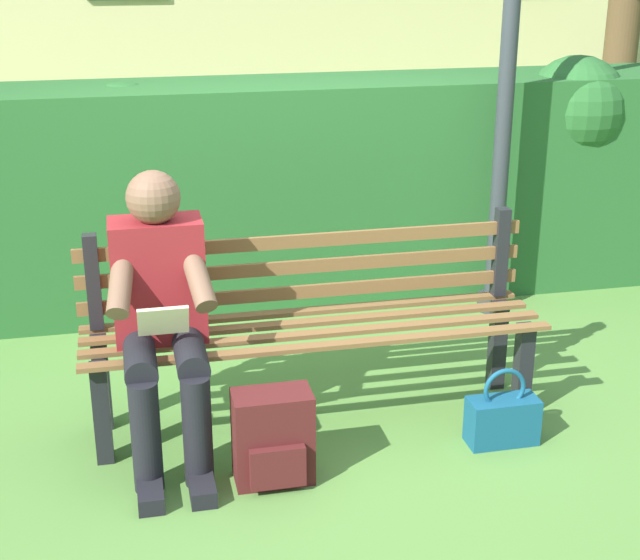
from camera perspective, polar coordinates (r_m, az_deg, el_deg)
ground at (r=4.23m, az=-0.30°, el=-8.69°), size 60.00×60.00×0.00m
park_bench at (r=4.09m, az=-0.51°, el=-2.52°), size 2.02×0.45×0.89m
person_seated at (r=3.79m, az=-9.81°, el=-1.88°), size 0.44×0.73×1.20m
hedge_backdrop at (r=5.55m, az=1.39°, el=6.03°), size 4.87×0.76×1.42m
backpack at (r=3.72m, az=-2.93°, el=-9.76°), size 0.31×0.25×0.39m
handbag at (r=4.09m, az=11.24°, el=-8.41°), size 0.30×0.14×0.35m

